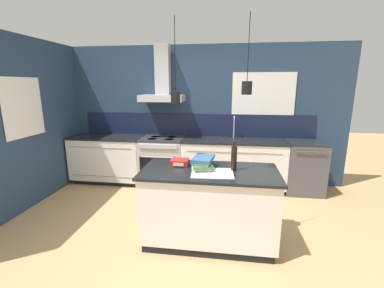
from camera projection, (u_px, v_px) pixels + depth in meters
The scene contains 12 objects.
ground_plane at pixel (175, 235), 3.29m from camera, with size 16.00×16.00×0.00m, color tan.
wall_back at pixel (194, 113), 4.92m from camera, with size 5.60×2.15×2.60m.
wall_left at pixel (30, 123), 4.00m from camera, with size 0.08×3.80×2.60m.
counter_run_left at pixel (109, 159), 5.05m from camera, with size 1.39×0.64×0.91m.
counter_run_sink at pixel (233, 164), 4.72m from camera, with size 1.86×0.64×1.32m.
oven_range at pixel (163, 161), 4.89m from camera, with size 0.81×0.66×0.91m.
dishwasher at pixel (303, 167), 4.55m from camera, with size 0.64×0.65×0.91m.
kitchen_island at pixel (209, 206), 3.09m from camera, with size 1.59×0.78×0.91m.
bottle_on_island at pixel (234, 158), 2.95m from camera, with size 0.07×0.07×0.35m.
book_stack at pixel (202, 163), 3.03m from camera, with size 0.29×0.39×0.14m.
red_supply_box at pixel (180, 162), 3.16m from camera, with size 0.22×0.18×0.08m.
paper_pile at pixel (212, 173), 2.88m from camera, with size 0.49×0.39×0.01m.
Camera 1 is at (0.62, -2.89, 1.88)m, focal length 24.00 mm.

